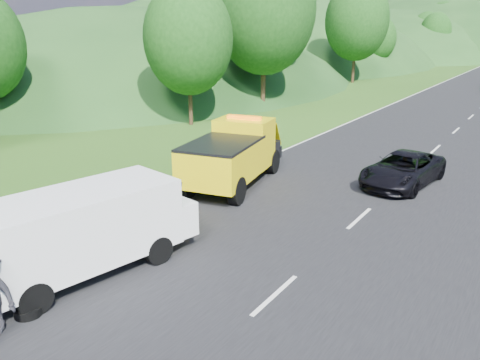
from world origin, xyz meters
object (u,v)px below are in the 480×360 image
Objects in this scene: spare_tire at (29,315)px; passing_suv at (401,185)px; child at (161,222)px; suitcase at (103,202)px; woman at (147,213)px; tow_truck at (234,153)px; white_van at (84,228)px.

spare_tire is 0.13× the size of passing_suv.
suitcase is at bearing -164.97° from child.
suitcase is 0.83× the size of spare_tire.
passing_suv reaches higher than suitcase.
child is at bearing 4.92° from suitcase.
woman reaches higher than suitcase.
tow_truck is at bearing 64.85° from suitcase.
white_van is 4.71× the size of woman.
tow_truck reaches higher than spare_tire.
white_van reaches higher than woman.
child is 0.21× the size of passing_suv.
tow_truck is 12.79× the size of suitcase.
woman is at bearing 170.41° from child.
woman reaches higher than spare_tire.
passing_suv is at bearing -45.48° from woman.
passing_suv reaches higher than spare_tire.
woman is (-0.75, -4.51, -1.35)m from tow_truck.
passing_suv is (5.78, 8.76, 0.00)m from child.
white_van is 4.66m from woman.
suitcase is (-3.44, 3.50, -1.06)m from white_van.
white_van is 6.68× the size of child.
woman is 2.81× the size of suitcase.
woman is 0.30× the size of passing_suv.
passing_suv is (6.81, 8.39, 0.00)m from woman.
white_van is at bearing -95.13° from tow_truck.
white_van is 13.21× the size of suitcase.
white_van is 2.54m from spare_tire.
tow_truck is 0.97× the size of white_van.
tow_truck is 10.61× the size of spare_tire.
passing_suv is at bearing 66.68° from child.
child is (0.27, -4.87, -1.35)m from tow_truck.
spare_tire is at bearing -67.73° from child.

